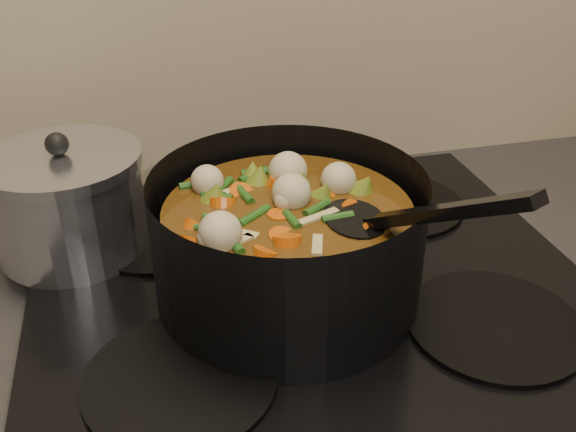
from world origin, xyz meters
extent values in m
cube|color=black|center=(0.00, 1.93, 0.89)|extent=(2.64, 0.64, 0.05)
cube|color=black|center=(0.00, 1.93, 0.92)|extent=(0.62, 0.54, 0.02)
cylinder|color=black|center=(-0.16, 1.80, 0.93)|extent=(0.18, 0.18, 0.01)
cylinder|color=black|center=(0.16, 1.80, 0.93)|extent=(0.18, 0.18, 0.01)
cylinder|color=black|center=(-0.16, 2.06, 0.93)|extent=(0.18, 0.18, 0.01)
cylinder|color=black|center=(0.16, 2.06, 0.93)|extent=(0.18, 0.18, 0.01)
cylinder|color=black|center=(-0.03, 1.91, 1.00)|extent=(0.34, 0.34, 0.14)
cylinder|color=black|center=(-0.03, 1.91, 0.93)|extent=(0.28, 0.28, 0.01)
cylinder|color=#4B2A0D|center=(-0.03, 1.91, 0.99)|extent=(0.26, 0.26, 0.10)
cylinder|color=#C54F09|center=(0.01, 1.91, 1.03)|extent=(0.03, 0.03, 0.03)
cylinder|color=#C54F09|center=(0.01, 1.96, 1.03)|extent=(0.04, 0.04, 0.03)
cylinder|color=#C54F09|center=(-0.04, 2.00, 1.03)|extent=(0.04, 0.04, 0.03)
cylinder|color=#C54F09|center=(-0.08, 1.94, 1.03)|extent=(0.03, 0.03, 0.03)
cylinder|color=#C54F09|center=(-0.11, 1.88, 1.03)|extent=(0.04, 0.03, 0.03)
cylinder|color=#C54F09|center=(-0.05, 1.87, 1.03)|extent=(0.04, 0.04, 0.03)
cylinder|color=#C54F09|center=(0.00, 1.84, 1.03)|extent=(0.03, 0.04, 0.03)
cylinder|color=#C54F09|center=(0.06, 1.88, 1.03)|extent=(0.03, 0.03, 0.03)
cylinder|color=#C54F09|center=(0.01, 1.93, 1.03)|extent=(0.04, 0.04, 0.03)
cylinder|color=#C54F09|center=(-0.02, 1.99, 1.03)|extent=(0.04, 0.04, 0.03)
cylinder|color=#C54F09|center=(-0.06, 1.94, 1.03)|extent=(0.03, 0.03, 0.03)
cylinder|color=#C54F09|center=(-0.10, 1.91, 1.03)|extent=(0.04, 0.04, 0.03)
cylinder|color=#C54F09|center=(-0.10, 1.84, 1.03)|extent=(0.04, 0.04, 0.03)
sphere|color=#CCBB90|center=(0.03, 1.91, 1.05)|extent=(0.04, 0.04, 0.04)
sphere|color=#CCBB90|center=(-0.03, 1.97, 1.05)|extent=(0.04, 0.04, 0.04)
sphere|color=#CCBB90|center=(-0.09, 1.90, 1.05)|extent=(0.04, 0.04, 0.04)
sphere|color=#CCBB90|center=(-0.02, 1.85, 1.05)|extent=(0.04, 0.04, 0.04)
sphere|color=#CCBB90|center=(0.03, 1.92, 1.05)|extent=(0.04, 0.04, 0.04)
cone|color=olive|center=(-0.07, 1.83, 1.04)|extent=(0.04, 0.04, 0.03)
cone|color=olive|center=(0.03, 1.86, 1.04)|extent=(0.04, 0.04, 0.03)
cone|color=olive|center=(0.02, 1.96, 1.04)|extent=(0.04, 0.04, 0.03)
cone|color=olive|center=(-0.08, 1.97, 1.04)|extent=(0.04, 0.04, 0.03)
cone|color=olive|center=(-0.10, 1.87, 1.04)|extent=(0.04, 0.04, 0.03)
cone|color=olive|center=(0.00, 1.83, 1.04)|extent=(0.04, 0.04, 0.03)
cylinder|color=#235418|center=(0.00, 1.94, 1.04)|extent=(0.01, 0.04, 0.01)
cylinder|color=#235418|center=(-0.04, 2.00, 1.04)|extent=(0.04, 0.03, 0.01)
cylinder|color=#235418|center=(-0.09, 1.96, 1.04)|extent=(0.04, 0.02, 0.01)
cylinder|color=#235418|center=(-0.09, 1.90, 1.04)|extent=(0.02, 0.04, 0.01)
cylinder|color=#235418|center=(-0.06, 1.87, 1.04)|extent=(0.03, 0.04, 0.01)
cylinder|color=#235418|center=(-0.01, 1.81, 1.04)|extent=(0.04, 0.02, 0.01)
cylinder|color=#235418|center=(0.04, 1.86, 1.04)|extent=(0.03, 0.03, 0.01)
cylinder|color=#235418|center=(0.03, 1.92, 1.04)|extent=(0.01, 0.04, 0.01)
cylinder|color=#235418|center=(-0.01, 1.94, 1.04)|extent=(0.04, 0.03, 0.01)
cylinder|color=#235418|center=(-0.06, 2.00, 1.04)|extent=(0.04, 0.02, 0.01)
cylinder|color=#235418|center=(-0.10, 1.94, 1.04)|extent=(0.02, 0.04, 0.01)
cylinder|color=#235418|center=(-0.09, 1.88, 1.04)|extent=(0.03, 0.04, 0.01)
cylinder|color=#235418|center=(-0.05, 1.87, 1.04)|extent=(0.04, 0.02, 0.01)
cylinder|color=#235418|center=(0.01, 1.82, 1.04)|extent=(0.03, 0.03, 0.01)
cube|color=tan|center=(-0.10, 1.90, 1.04)|extent=(0.04, 0.01, 0.00)
cube|color=tan|center=(-0.02, 1.84, 1.04)|extent=(0.02, 0.04, 0.00)
cube|color=tan|center=(0.04, 1.92, 1.04)|extent=(0.04, 0.03, 0.00)
cube|color=tan|center=(-0.05, 1.97, 1.04)|extent=(0.04, 0.04, 0.00)
cube|color=tan|center=(-0.10, 1.88, 1.04)|extent=(0.03, 0.04, 0.00)
ellipsoid|color=black|center=(0.03, 1.87, 1.04)|extent=(0.06, 0.08, 0.01)
cube|color=black|center=(0.07, 1.78, 1.09)|extent=(0.09, 0.16, 0.10)
cylinder|color=silver|center=(-0.26, 2.06, 0.99)|extent=(0.18, 0.18, 0.11)
cylinder|color=silver|center=(-0.26, 2.06, 1.05)|extent=(0.18, 0.18, 0.01)
sphere|color=black|center=(-0.26, 2.06, 1.07)|extent=(0.03, 0.03, 0.03)
camera|label=1|loc=(-0.17, 1.36, 1.36)|focal=40.00mm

